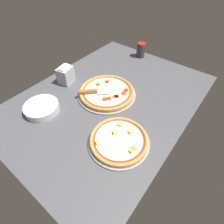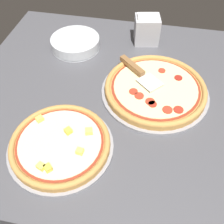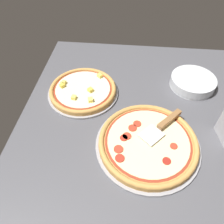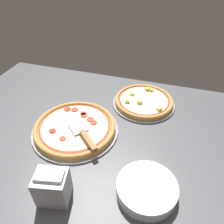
{
  "view_description": "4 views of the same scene",
  "coord_description": "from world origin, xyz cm",
  "px_view_note": "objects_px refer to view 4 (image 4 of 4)",
  "views": [
    {
      "loc": [
        69.76,
        57.32,
        79.0
      ],
      "look_at": [
        12.12,
        12.17,
        3.0
      ],
      "focal_mm": 28.0,
      "sensor_mm": 36.0,
      "label": 1
    },
    {
      "loc": [
        0.8,
        69.03,
        69.49
      ],
      "look_at": [
        12.12,
        12.17,
        3.0
      ],
      "focal_mm": 42.0,
      "sensor_mm": 36.0,
      "label": 2
    },
    {
      "loc": [
        -48.95,
        6.02,
        71.37
      ],
      "look_at": [
        12.12,
        12.17,
        3.0
      ],
      "focal_mm": 35.0,
      "sensor_mm": 36.0,
      "label": 3
    },
    {
      "loc": [
        36.71,
        -69.01,
        71.01
      ],
      "look_at": [
        12.12,
        12.17,
        3.0
      ],
      "focal_mm": 35.0,
      "sensor_mm": 36.0,
      "label": 4
    }
  ],
  "objects_px": {
    "pizza_front": "(75,127)",
    "pizza_back": "(144,101)",
    "serving_spatula": "(86,138)",
    "napkin_holder": "(53,187)",
    "plate_stack": "(147,189)"
  },
  "relations": [
    {
      "from": "plate_stack",
      "to": "napkin_holder",
      "type": "distance_m",
      "value": 0.32
    },
    {
      "from": "plate_stack",
      "to": "pizza_front",
      "type": "bearing_deg",
      "value": 149.49
    },
    {
      "from": "pizza_front",
      "to": "serving_spatula",
      "type": "bearing_deg",
      "value": -38.9
    },
    {
      "from": "pizza_front",
      "to": "serving_spatula",
      "type": "distance_m",
      "value": 0.11
    },
    {
      "from": "serving_spatula",
      "to": "pizza_front",
      "type": "bearing_deg",
      "value": 141.1
    },
    {
      "from": "pizza_front",
      "to": "plate_stack",
      "type": "relative_size",
      "value": 1.76
    },
    {
      "from": "pizza_front",
      "to": "napkin_holder",
      "type": "height_order",
      "value": "napkin_holder"
    },
    {
      "from": "pizza_back",
      "to": "serving_spatula",
      "type": "xyz_separation_m",
      "value": [
        -0.18,
        -0.37,
        0.02
      ]
    },
    {
      "from": "pizza_back",
      "to": "napkin_holder",
      "type": "height_order",
      "value": "napkin_holder"
    },
    {
      "from": "pizza_front",
      "to": "plate_stack",
      "type": "bearing_deg",
      "value": -30.51
    },
    {
      "from": "pizza_front",
      "to": "serving_spatula",
      "type": "relative_size",
      "value": 2.04
    },
    {
      "from": "pizza_front",
      "to": "pizza_back",
      "type": "bearing_deg",
      "value": 48.44
    },
    {
      "from": "serving_spatula",
      "to": "napkin_holder",
      "type": "relative_size",
      "value": 1.4
    },
    {
      "from": "pizza_front",
      "to": "napkin_holder",
      "type": "xyz_separation_m",
      "value": [
        0.07,
        -0.33,
        0.04
      ]
    },
    {
      "from": "serving_spatula",
      "to": "pizza_back",
      "type": "bearing_deg",
      "value": 63.92
    }
  ]
}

